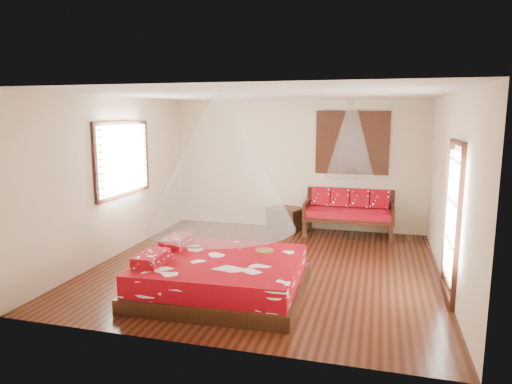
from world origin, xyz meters
TOP-DOWN VIEW (x-y plane):
  - room at (0.00, 0.00)m, footprint 5.54×5.54m
  - bed at (-0.35, -1.28)m, footprint 2.33×2.12m
  - daybed at (1.17, 2.38)m, footprint 1.82×0.81m
  - storage_chest at (-0.19, 2.45)m, footprint 0.86×0.75m
  - shutter_panel at (1.17, 2.72)m, footprint 1.52×0.06m
  - window_left at (-2.71, 0.20)m, footprint 0.10×1.74m
  - glazed_door at (2.72, -0.60)m, footprint 0.08×1.02m
  - wine_tray at (0.17, -0.81)m, footprint 0.27×0.27m
  - mosquito_net_main at (-0.33, -1.28)m, footprint 2.06×2.06m
  - mosquito_net_daybed at (1.17, 2.25)m, footprint 0.96×0.96m

SIDE VIEW (x-z plane):
  - storage_chest at x=-0.19m, z-range 0.00..0.50m
  - bed at x=-0.35m, z-range -0.07..0.58m
  - daybed at x=1.17m, z-range 0.05..1.00m
  - wine_tray at x=0.17m, z-range 0.45..0.67m
  - glazed_door at x=2.72m, z-range -0.01..2.15m
  - room at x=0.00m, z-range -0.02..2.82m
  - window_left at x=-2.71m, z-range 1.03..2.37m
  - mosquito_net_main at x=-0.33m, z-range 0.95..2.75m
  - shutter_panel at x=1.17m, z-range 1.24..2.56m
  - mosquito_net_daybed at x=1.17m, z-range 1.25..2.75m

